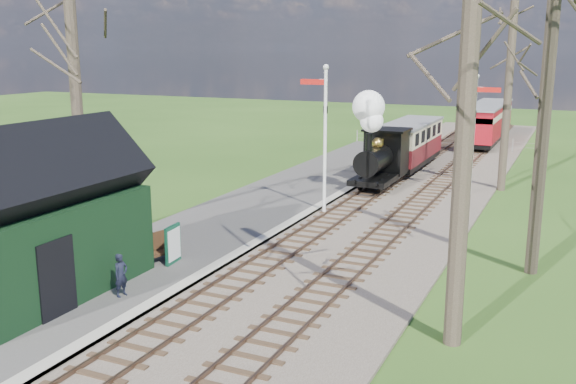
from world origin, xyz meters
name	(u,v)px	position (x,y,z in m)	size (l,w,h in m)	color
distant_hills	(496,256)	(1.40, 64.38, -16.21)	(114.40, 48.00, 22.02)	#385B23
ballast_bed	(407,189)	(1.30, 22.00, 0.05)	(8.00, 60.00, 0.10)	brown
track_near	(381,186)	(0.00, 22.00, 0.10)	(1.60, 60.00, 0.15)	brown
track_far	(433,191)	(2.60, 22.00, 0.10)	(1.60, 60.00, 0.15)	brown
platform	(243,216)	(-3.50, 14.00, 0.10)	(5.00, 44.00, 0.20)	#474442
coping_strip	(294,222)	(-1.20, 14.00, 0.10)	(0.40, 44.00, 0.21)	#B2AD9E
station_shed	(39,221)	(-4.30, 4.00, 2.27)	(3.25, 6.30, 4.78)	black
semaphore_near	(324,129)	(-0.77, 16.00, 3.62)	(1.22, 0.24, 6.22)	silver
semaphore_far	(475,126)	(4.37, 22.00, 3.35)	(1.22, 0.24, 5.72)	silver
bare_trees	(317,102)	(1.33, 10.10, 5.21)	(15.51, 22.39, 12.00)	#382D23
fence_line	(444,141)	(0.30, 36.00, 0.55)	(12.60, 0.08, 1.00)	slate
locomotive	(379,146)	(-0.01, 21.39, 2.19)	(1.91, 4.46, 4.78)	black
coach	(410,142)	(0.00, 27.46, 1.60)	(2.23, 7.64, 2.35)	black
red_carriage_a	(482,126)	(2.60, 36.97, 1.61)	(2.24, 5.55, 2.36)	black
red_carriage_b	(492,118)	(2.60, 42.47, 1.61)	(2.24, 5.55, 2.36)	black
sign_board	(173,244)	(-2.52, 7.64, 0.81)	(0.17, 0.84, 1.23)	#0E432C
bench	(149,249)	(-3.24, 7.37, 0.63)	(0.94, 1.66, 0.91)	#452B18
person	(121,275)	(-2.21, 4.73, 0.80)	(0.44, 0.29, 1.20)	black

